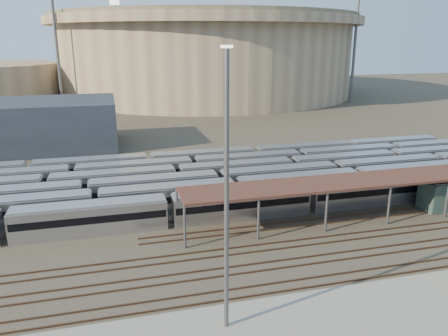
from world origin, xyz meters
The scene contains 11 objects.
ground centered at (0.00, 0.00, 0.00)m, with size 420.00×420.00×0.00m, color #383026.
apron centered at (-5.00, -15.00, 0.10)m, with size 50.00×9.00×0.20m, color gray.
subway_trains centered at (-1.15, 18.50, 1.80)m, with size 131.32×23.90×3.60m.
inspection_shed centered at (22.00, 4.00, 4.98)m, with size 60.30×6.00×5.30m.
empty_tracks centered at (0.00, -5.00, 0.09)m, with size 170.00×9.62×0.18m.
stadium centered at (25.00, 140.00, 16.47)m, with size 124.00×124.00×32.50m.
service_building centered at (-35.00, 55.00, 5.00)m, with size 42.00×20.00×10.00m, color #1E232D.
floodlight_0 centered at (-30.00, 110.00, 20.65)m, with size 4.00×1.00×38.40m.
floodlight_2 centered at (70.00, 100.00, 20.65)m, with size 4.00×1.00×38.40m.
floodlight_3 centered at (-10.00, 160.00, 20.65)m, with size 4.00×1.00×38.40m.
yard_light_pole centered at (-7.20, -13.41, 11.21)m, with size 0.82×0.36×21.85m.
Camera 1 is at (-15.02, -42.50, 22.49)m, focal length 35.00 mm.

